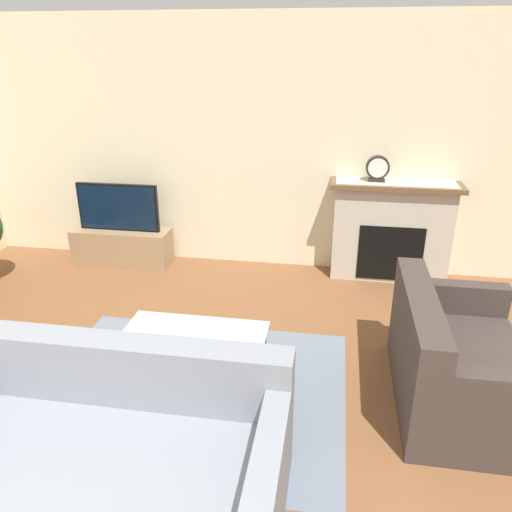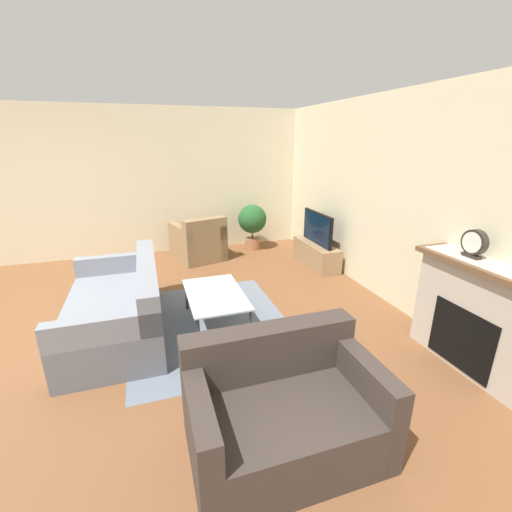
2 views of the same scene
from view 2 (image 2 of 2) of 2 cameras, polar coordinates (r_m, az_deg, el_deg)
ground_plane at (r=4.74m, az=-34.88°, el=-11.42°), size 20.00×20.00×0.00m
wall_back at (r=5.07m, az=19.71°, el=9.05°), size 8.62×0.06×2.70m
wall_left at (r=6.89m, az=-11.81°, el=12.06°), size 0.06×7.54×2.70m
area_rug at (r=4.26m, az=-7.74°, el=-11.16°), size 2.27×1.85×0.00m
fireplace at (r=3.86m, az=33.13°, el=-8.25°), size 1.34×0.39×1.07m
tv_stand at (r=6.11m, az=9.96°, el=0.29°), size 1.13×0.37×0.41m
tv at (r=5.97m, az=10.20°, el=4.61°), size 0.94×0.06×0.54m
couch_sectional at (r=4.23m, az=-21.85°, el=-8.32°), size 1.90×0.99×0.82m
couch_loveseat at (r=2.66m, az=4.51°, el=-24.46°), size 0.86×1.32×0.82m
armchair_by_window at (r=6.41m, az=-9.53°, el=2.08°), size 1.07×0.99×0.82m
coffee_table at (r=4.10m, az=-6.82°, el=-6.64°), size 1.07×0.65×0.40m
potted_plant at (r=6.83m, az=-0.62°, el=5.80°), size 0.56×0.56×0.91m
mantel_clock at (r=3.77m, az=32.59°, el=1.81°), size 0.24×0.07×0.27m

